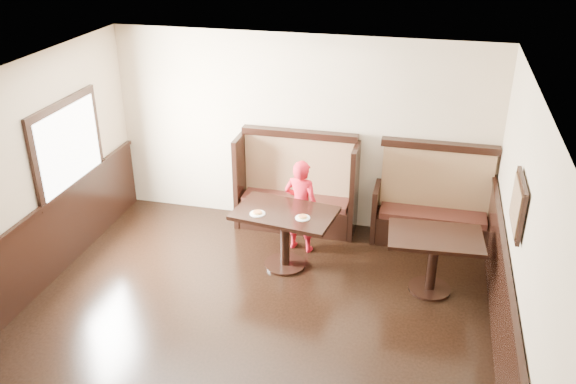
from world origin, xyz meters
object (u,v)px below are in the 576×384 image
(booth_neighbor, at_px, (433,211))
(table_neighbor, at_px, (434,250))
(booth_main, at_px, (297,193))
(child, at_px, (301,206))
(table_main, at_px, (285,224))

(booth_neighbor, distance_m, table_neighbor, 1.24)
(booth_neighbor, xyz_separation_m, table_neighbor, (0.04, -1.24, 0.10))
(booth_main, bearing_deg, child, -72.56)
(booth_main, distance_m, booth_neighbor, 1.95)
(table_main, height_order, child, child)
(child, bearing_deg, table_main, 87.97)
(booth_main, height_order, table_main, booth_main)
(table_main, distance_m, child, 0.49)
(booth_main, xyz_separation_m, booth_neighbor, (1.95, -0.00, -0.05))
(booth_neighbor, distance_m, child, 1.87)
(table_neighbor, height_order, child, child)
(booth_neighbor, height_order, table_neighbor, booth_neighbor)
(booth_neighbor, relative_size, table_main, 1.21)
(booth_neighbor, bearing_deg, booth_main, 179.95)
(booth_neighbor, bearing_deg, table_neighbor, -88.16)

